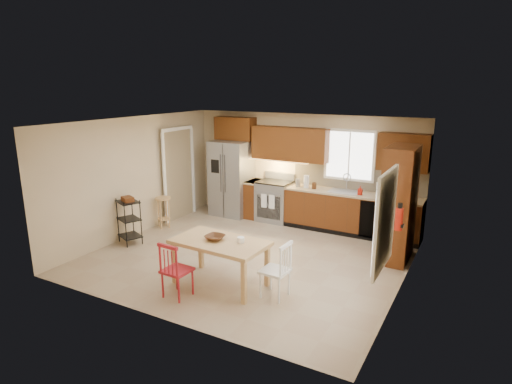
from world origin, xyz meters
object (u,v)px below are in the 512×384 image
Objects in this scene: bar_stool at (164,212)px; range_stove at (275,202)px; utility_cart at (129,221)px; pantry at (399,204)px; refrigerator at (231,178)px; fire_extinguisher at (399,219)px; dining_table at (220,263)px; table_bowl at (215,240)px; table_jar at (241,241)px; chair_white at (275,270)px; soap_bottle at (360,190)px; chair_red at (177,269)px.

range_stove is at bearing 34.19° from bar_stool.
pantry is at bearing 43.20° from utility_cart.
bar_stool is 0.76× the size of utility_cart.
range_stove is at bearing 161.71° from pantry.
fire_extinguisher is (4.33, -1.98, 0.19)m from refrigerator.
fire_extinguisher reaches higher than dining_table.
table_bowl reaches higher than bar_stool.
fire_extinguisher reaches higher than utility_cart.
refrigerator is 1.21× the size of dining_table.
fire_extinguisher is 2.93× the size of table_jar.
refrigerator is 0.87× the size of pantry.
fire_extinguisher is 0.41× the size of chair_white.
table_bowl is at bearing -40.26° from bar_stool.
soap_bottle is at bearing 120.53° from fire_extinguisher.
table_bowl is 0.33× the size of utility_cart.
pantry is 1.07m from fire_extinguisher.
range_stove reaches higher than table_bowl.
chair_red reaches higher than bar_stool.
dining_table is (0.73, -3.40, -0.09)m from range_stove.
chair_white is (0.95, 0.05, 0.07)m from dining_table.
fire_extinguisher is 0.39× the size of utility_cart.
chair_red is (-0.35, -0.65, 0.07)m from dining_table.
soap_bottle is at bearing 15.36° from bar_stool.
chair_white is 4.00m from bar_stool.
dining_table is at bearing -164.05° from table_jar.
soap_bottle is 1.55× the size of table_jar.
refrigerator reaches higher than soap_bottle.
table_bowl is 0.43m from table_jar.
range_stove is 2.56× the size of fire_extinguisher.
fire_extinguisher is 3.52m from chair_red.
dining_table is 0.39m from table_bowl.
fire_extinguisher is 0.41× the size of chair_red.
refrigerator is at bearing 155.48° from fire_extinguisher.
pantry reaches higher than soap_bottle.
soap_bottle is at bearing 136.55° from pantry.
table_jar is at bearing 12.58° from utility_cart.
table_jar is 0.18× the size of bar_stool.
fire_extinguisher reaches higher than table_jar.
fire_extinguisher is 5.20m from bar_stool.
utility_cart reaches higher than range_stove.
pantry is at bearing 49.53° from dining_table.
chair_red is at bearing -69.08° from refrigerator.
soap_bottle is at bearing 57.46° from utility_cart.
pantry is 3.03m from table_jar.
fire_extinguisher is at bearing -79.22° from pantry.
soap_bottle reaches higher than range_stove.
soap_bottle is 3.38m from table_jar.
chair_white is 0.70m from table_jar.
dining_table is at bearing -77.95° from range_stove.
utility_cart is (0.05, -1.09, 0.11)m from bar_stool.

